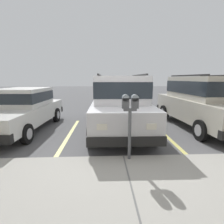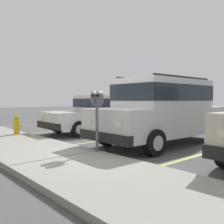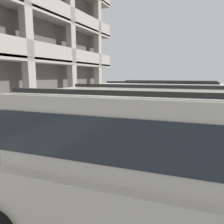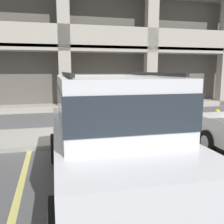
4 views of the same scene
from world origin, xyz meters
name	(u,v)px [view 3 (image 3 of 4)]	position (x,y,z in m)	size (l,w,h in m)	color
ground_plane	(91,145)	(0.00, 0.00, -0.05)	(80.00, 80.00, 0.10)	#565659
sidewalk	(58,138)	(0.00, 1.30, 0.06)	(40.00, 2.20, 0.12)	#9E9B93
parking_stall_lines	(146,136)	(1.64, -1.40, 0.00)	(13.21, 4.80, 0.01)	#DBD16B
silver_suv	(161,116)	(-0.10, -2.22, 1.09)	(2.06, 4.80, 2.03)	silver
red_sedan	(139,161)	(-3.37, -2.56, 1.09)	(2.18, 4.87, 2.03)	beige
dark_hatchback	(185,109)	(3.47, -2.54, 0.82)	(2.01, 4.57, 1.54)	silver
parking_meter_near	(79,107)	(-0.11, 0.35, 1.20)	(0.35, 0.12, 1.45)	#595B60
fire_hydrant	(119,110)	(4.20, 0.65, 0.46)	(0.30, 0.30, 0.70)	gold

